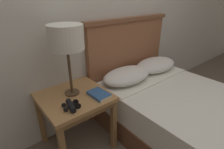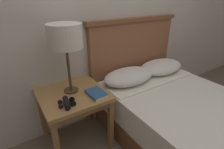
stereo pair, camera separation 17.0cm
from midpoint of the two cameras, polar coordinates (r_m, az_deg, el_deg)
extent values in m
cube|color=beige|center=(1.92, -6.52, 21.85)|extent=(8.00, 0.06, 2.60)
cube|color=#AD7A47|center=(1.63, -15.40, -7.07)|extent=(0.58, 0.58, 0.04)
cube|color=brown|center=(1.65, -15.23, -8.34)|extent=(0.55, 0.55, 0.05)
cube|color=olive|center=(1.71, -2.42, -16.19)|extent=(0.04, 0.04, 0.54)
cube|color=olive|center=(1.93, -24.71, -13.37)|extent=(0.04, 0.04, 0.54)
cube|color=olive|center=(2.06, -11.08, -8.67)|extent=(0.04, 0.04, 0.54)
cube|color=brown|center=(1.97, 23.48, -18.07)|extent=(1.12, 1.93, 0.24)
cube|color=silver|center=(1.82, 24.85, -12.17)|extent=(1.10, 1.90, 0.27)
cube|color=white|center=(2.04, 9.54, -1.30)|extent=(1.08, 0.28, 0.01)
cube|color=brown|center=(2.24, 2.97, 2.81)|extent=(1.18, 0.06, 1.11)
cube|color=brown|center=(2.09, 3.33, 17.61)|extent=(1.23, 0.10, 0.04)
ellipsoid|color=silver|center=(1.92, 2.38, -0.37)|extent=(0.60, 0.36, 0.15)
ellipsoid|color=silver|center=(2.26, 11.96, 3.07)|extent=(0.60, 0.36, 0.15)
cylinder|color=#4C3823|center=(1.64, -15.80, -5.76)|extent=(0.13, 0.13, 0.01)
cylinder|color=#4C3823|center=(1.55, -16.68, 0.80)|extent=(0.02, 0.02, 0.40)
cylinder|color=silver|center=(1.46, -18.11, 11.47)|extent=(0.28, 0.28, 0.20)
cube|color=silver|center=(1.56, -7.38, -6.53)|extent=(0.14, 0.20, 0.02)
cube|color=#2D568E|center=(1.55, -7.40, -6.09)|extent=(0.14, 0.20, 0.00)
cube|color=#2D568E|center=(1.53, -9.41, -7.37)|extent=(0.02, 0.20, 0.03)
cylinder|color=black|center=(1.42, -16.41, -10.51)|extent=(0.06, 0.10, 0.04)
cylinder|color=black|center=(1.42, -14.52, -10.09)|extent=(0.05, 0.02, 0.05)
cylinder|color=black|center=(1.41, -18.31, -10.93)|extent=(0.04, 0.02, 0.04)
cylinder|color=black|center=(1.47, -16.95, -9.18)|extent=(0.06, 0.10, 0.04)
cylinder|color=black|center=(1.47, -15.14, -8.78)|extent=(0.05, 0.02, 0.05)
cylinder|color=black|center=(1.46, -18.78, -9.58)|extent=(0.04, 0.02, 0.04)
cube|color=black|center=(1.44, -16.72, -9.58)|extent=(0.06, 0.05, 0.01)
cylinder|color=black|center=(1.44, -16.75, -9.44)|extent=(0.02, 0.01, 0.02)
camera|label=1|loc=(0.09, -92.86, -1.33)|focal=28.00mm
camera|label=2|loc=(0.09, 87.14, 1.33)|focal=28.00mm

